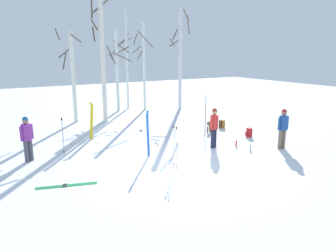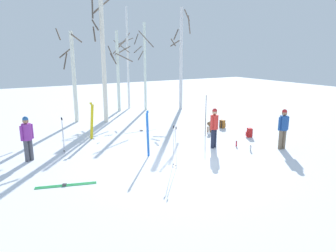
{
  "view_description": "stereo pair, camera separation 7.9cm",
  "coord_description": "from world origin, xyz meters",
  "px_view_note": "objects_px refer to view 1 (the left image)",
  "views": [
    {
      "loc": [
        -5.8,
        -9.09,
        4.01
      ],
      "look_at": [
        0.54,
        1.73,
        1.0
      ],
      "focal_mm": 33.0,
      "sensor_mm": 36.0,
      "label": 1
    },
    {
      "loc": [
        -5.74,
        -9.13,
        4.01
      ],
      "look_at": [
        0.54,
        1.73,
        1.0
      ],
      "focal_mm": 33.0,
      "sensor_mm": 36.0,
      "label": 2
    }
  ],
  "objects_px": {
    "ski_pair_planted_1": "(205,116)",
    "ski_pair_lying_1": "(140,131)",
    "backpack_1": "(249,133)",
    "water_bottle_0": "(250,148)",
    "ski_pair_planted_2": "(148,134)",
    "backpack_0": "(222,124)",
    "person_0": "(214,125)",
    "person_1": "(283,126)",
    "birch_tree_2": "(117,69)",
    "water_bottle_1": "(236,144)",
    "ski_poles_0": "(63,134)",
    "dog": "(210,124)",
    "birch_tree_3": "(127,58)",
    "ski_poles_1": "(175,145)",
    "birch_tree_1": "(102,55)",
    "person_2": "(27,136)",
    "birch_tree_4": "(144,65)",
    "birch_tree_5": "(180,57)",
    "birch_tree_0": "(72,75)",
    "ski_pair_lying_0": "(67,185)",
    "ski_pair_planted_0": "(92,121)"
  },
  "relations": [
    {
      "from": "backpack_1",
      "to": "person_2",
      "type": "bearing_deg",
      "value": 169.99
    },
    {
      "from": "water_bottle_0",
      "to": "ski_pair_planted_2",
      "type": "bearing_deg",
      "value": 159.22
    },
    {
      "from": "birch_tree_2",
      "to": "water_bottle_0",
      "type": "bearing_deg",
      "value": -82.95
    },
    {
      "from": "person_0",
      "to": "birch_tree_1",
      "type": "bearing_deg",
      "value": 108.17
    },
    {
      "from": "ski_pair_lying_0",
      "to": "ski_pair_lying_1",
      "type": "relative_size",
      "value": 1.03
    },
    {
      "from": "backpack_1",
      "to": "birch_tree_3",
      "type": "distance_m",
      "value": 10.96
    },
    {
      "from": "ski_pair_planted_2",
      "to": "person_2",
      "type": "bearing_deg",
      "value": 156.17
    },
    {
      "from": "ski_pair_planted_2",
      "to": "ski_poles_0",
      "type": "height_order",
      "value": "ski_pair_planted_2"
    },
    {
      "from": "backpack_0",
      "to": "water_bottle_0",
      "type": "height_order",
      "value": "backpack_0"
    },
    {
      "from": "person_1",
      "to": "ski_pair_planted_1",
      "type": "bearing_deg",
      "value": 115.01
    },
    {
      "from": "ski_pair_lying_0",
      "to": "birch_tree_0",
      "type": "relative_size",
      "value": 0.34
    },
    {
      "from": "backpack_0",
      "to": "birch_tree_4",
      "type": "distance_m",
      "value": 7.7
    },
    {
      "from": "ski_pair_lying_1",
      "to": "birch_tree_4",
      "type": "xyz_separation_m",
      "value": [
        2.92,
        5.43,
        3.11
      ]
    },
    {
      "from": "person_1",
      "to": "ski_pair_planted_2",
      "type": "height_order",
      "value": "ski_pair_planted_2"
    },
    {
      "from": "ski_poles_1",
      "to": "birch_tree_1",
      "type": "xyz_separation_m",
      "value": [
        0.3,
        8.31,
        3.02
      ]
    },
    {
      "from": "ski_poles_0",
      "to": "dog",
      "type": "bearing_deg",
      "value": -1.43
    },
    {
      "from": "water_bottle_1",
      "to": "birch_tree_5",
      "type": "bearing_deg",
      "value": 72.61
    },
    {
      "from": "ski_pair_planted_0",
      "to": "ski_poles_0",
      "type": "xyz_separation_m",
      "value": [
        -1.63,
        -1.49,
        -0.08
      ]
    },
    {
      "from": "ski_pair_planted_0",
      "to": "ski_poles_0",
      "type": "distance_m",
      "value": 2.2
    },
    {
      "from": "water_bottle_1",
      "to": "birch_tree_0",
      "type": "bearing_deg",
      "value": 119.65
    },
    {
      "from": "person_1",
      "to": "birch_tree_2",
      "type": "bearing_deg",
      "value": 103.26
    },
    {
      "from": "person_0",
      "to": "ski_pair_planted_2",
      "type": "xyz_separation_m",
      "value": [
        -2.97,
        0.35,
        -0.06
      ]
    },
    {
      "from": "ski_pair_lying_0",
      "to": "person_0",
      "type": "bearing_deg",
      "value": 7.38
    },
    {
      "from": "backpack_0",
      "to": "person_0",
      "type": "bearing_deg",
      "value": -135.68
    },
    {
      "from": "birch_tree_4",
      "to": "person_0",
      "type": "bearing_deg",
      "value": -98.3
    },
    {
      "from": "birch_tree_2",
      "to": "backpack_1",
      "type": "bearing_deg",
      "value": -73.16
    },
    {
      "from": "ski_poles_0",
      "to": "water_bottle_0",
      "type": "relative_size",
      "value": 5.96
    },
    {
      "from": "ski_poles_0",
      "to": "ski_poles_1",
      "type": "bearing_deg",
      "value": -49.46
    },
    {
      "from": "ski_pair_planted_1",
      "to": "water_bottle_0",
      "type": "relative_size",
      "value": 8.22
    },
    {
      "from": "birch_tree_1",
      "to": "ski_pair_lying_0",
      "type": "bearing_deg",
      "value": -116.75
    },
    {
      "from": "birch_tree_0",
      "to": "birch_tree_4",
      "type": "relative_size",
      "value": 0.89
    },
    {
      "from": "water_bottle_1",
      "to": "birch_tree_2",
      "type": "height_order",
      "value": "birch_tree_2"
    },
    {
      "from": "ski_pair_planted_1",
      "to": "ski_pair_lying_1",
      "type": "bearing_deg",
      "value": 134.16
    },
    {
      "from": "ski_poles_0",
      "to": "backpack_1",
      "type": "relative_size",
      "value": 3.35
    },
    {
      "from": "ski_pair_lying_0",
      "to": "backpack_1",
      "type": "bearing_deg",
      "value": 8.26
    },
    {
      "from": "backpack_1",
      "to": "birch_tree_0",
      "type": "relative_size",
      "value": 0.08
    },
    {
      "from": "ski_pair_lying_1",
      "to": "birch_tree_0",
      "type": "bearing_deg",
      "value": 120.57
    },
    {
      "from": "backpack_0",
      "to": "backpack_1",
      "type": "bearing_deg",
      "value": -91.92
    },
    {
      "from": "ski_pair_planted_1",
      "to": "ski_poles_1",
      "type": "xyz_separation_m",
      "value": [
        -3.5,
        -2.86,
        -0.21
      ]
    },
    {
      "from": "birch_tree_2",
      "to": "birch_tree_3",
      "type": "xyz_separation_m",
      "value": [
        0.97,
        0.61,
        0.74
      ]
    },
    {
      "from": "person_1",
      "to": "birch_tree_3",
      "type": "height_order",
      "value": "birch_tree_3"
    },
    {
      "from": "ski_pair_planted_2",
      "to": "backpack_1",
      "type": "bearing_deg",
      "value": 1.2
    },
    {
      "from": "ski_pair_lying_1",
      "to": "backpack_1",
      "type": "bearing_deg",
      "value": -42.16
    },
    {
      "from": "water_bottle_0",
      "to": "birch_tree_1",
      "type": "height_order",
      "value": "birch_tree_1"
    },
    {
      "from": "dog",
      "to": "backpack_1",
      "type": "distance_m",
      "value": 2.07
    },
    {
      "from": "ski_pair_lying_1",
      "to": "water_bottle_1",
      "type": "height_order",
      "value": "water_bottle_1"
    },
    {
      "from": "person_0",
      "to": "birch_tree_3",
      "type": "distance_m",
      "value": 11.05
    },
    {
      "from": "water_bottle_0",
      "to": "birch_tree_1",
      "type": "distance_m",
      "value": 9.73
    },
    {
      "from": "person_0",
      "to": "ski_pair_lying_0",
      "type": "distance_m",
      "value": 6.51
    },
    {
      "from": "birch_tree_5",
      "to": "water_bottle_0",
      "type": "bearing_deg",
      "value": -105.74
    }
  ]
}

